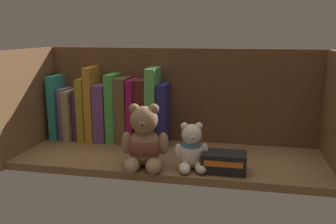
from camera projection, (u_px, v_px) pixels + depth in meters
shelf_board at (170, 159)px, 101.49cm from camera, size 83.76×28.87×2.00cm
shelf_back_panel at (180, 98)px, 112.71cm from camera, size 86.16×1.20×31.00cm
shelf_side_panel_left at (29, 102)px, 106.79cm from camera, size 1.60×31.27×31.00cm
book_0 at (60, 106)px, 118.28cm from camera, size 2.36×12.08×20.30cm
book_1 at (68, 112)px, 118.21cm from camera, size 2.31×9.12×16.20cm
book_2 at (75, 113)px, 117.75cm from camera, size 2.23×13.62×15.86cm
book_3 at (81, 113)px, 117.28cm from camera, size 1.78×9.90×16.17cm
book_4 at (87, 108)px, 116.45cm from camera, size 2.31×12.14×19.72cm
book_5 at (95, 103)px, 115.55cm from camera, size 2.39×11.93×23.23cm
book_6 at (105, 112)px, 115.49cm from camera, size 3.53×11.82×17.85cm
book_7 at (115, 107)px, 114.44cm from camera, size 2.92×10.90×21.18cm
book_8 at (125, 109)px, 113.87cm from camera, size 3.41×11.94×20.17cm
book_9 at (134, 110)px, 113.32cm from camera, size 2.48×12.08×19.77cm
book_10 at (144, 110)px, 112.72cm from camera, size 3.89×10.30×19.76cm
book_11 at (155, 105)px, 111.63cm from camera, size 3.38×13.98×23.43cm
book_12 at (165, 113)px, 111.52cm from camera, size 2.86×12.16×18.61cm
teddy_bear_larger at (144, 142)px, 91.70cm from camera, size 12.07×12.82×16.30cm
teddy_bear_smaller at (192, 149)px, 90.39cm from camera, size 9.10×9.33×11.91cm
small_product_box at (224, 162)px, 89.10cm from camera, size 10.90×6.66×4.90cm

